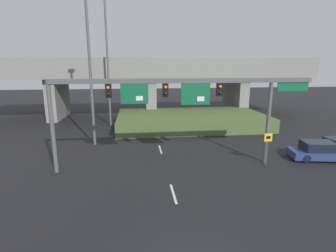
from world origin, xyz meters
TOP-DOWN VIEW (x-y plane):
  - lane_markings at (0.00, 14.39)m, footprint 0.14×35.74m
  - signal_gantry at (1.01, 10.19)m, footprint 18.43×0.44m
  - speed_limit_sign at (7.42, 9.55)m, footprint 0.60×0.11m
  - highway_light_pole_near at (-5.28, 24.95)m, footprint 0.70×0.36m
  - highway_light_pole_far at (-6.00, 16.64)m, footprint 0.70×0.36m
  - overpass_bridge at (-0.00, 30.82)m, footprint 45.98×9.23m
  - grass_embankment at (4.58, 23.26)m, footprint 17.64×9.94m
  - parked_sedan_near_right at (12.23, 10.37)m, footprint 4.76×2.63m

SIDE VIEW (x-z plane):
  - lane_markings at x=0.00m, z-range 0.00..0.01m
  - parked_sedan_near_right at x=12.23m, z-range -0.06..1.39m
  - grass_embankment at x=4.58m, z-range 0.00..1.54m
  - speed_limit_sign at x=7.42m, z-range 0.38..2.92m
  - signal_gantry at x=1.01m, z-range 2.06..8.47m
  - overpass_bridge at x=0.00m, z-range 1.70..10.02m
  - highway_light_pole_far at x=-6.00m, z-range 0.38..14.21m
  - highway_light_pole_near at x=-5.28m, z-range 0.38..18.06m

